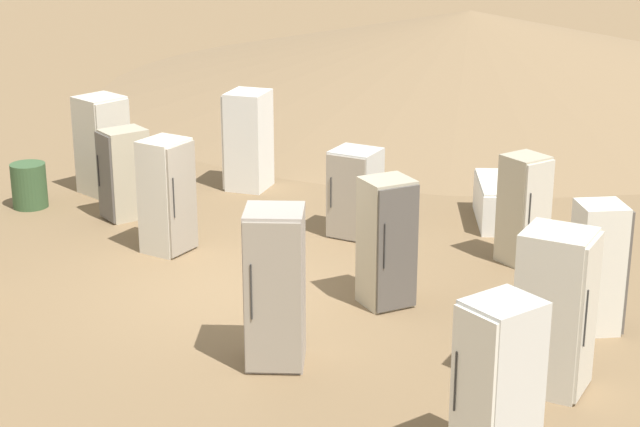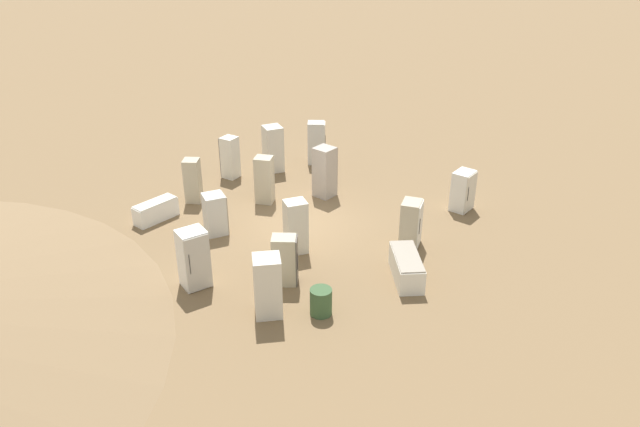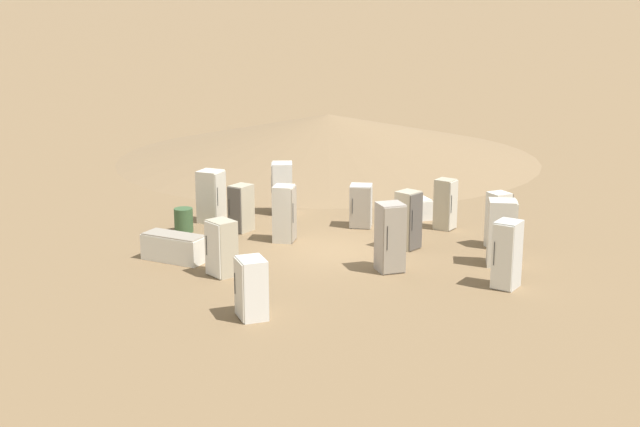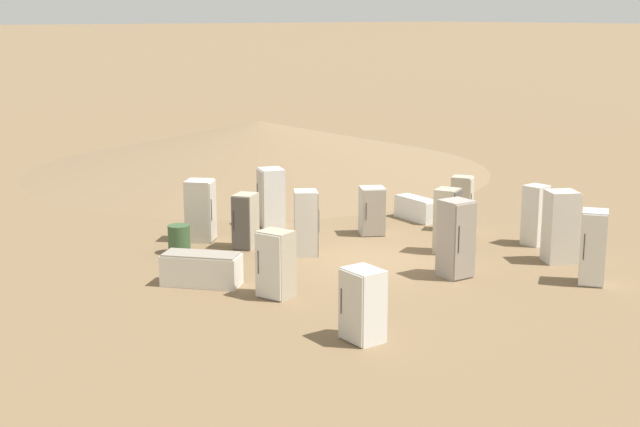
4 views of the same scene
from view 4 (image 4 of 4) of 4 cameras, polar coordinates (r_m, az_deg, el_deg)
The scene contains 18 objects.
ground_plane at distance 23.58m, azimuth 3.59°, elevation -3.05°, with size 1000.00×1000.00×0.00m, color brown.
dirt_mound at distance 37.36m, azimuth -3.95°, elevation 4.39°, with size 19.20×19.20×2.02m.
discarded_fridge_0 at distance 26.97m, azimuth 9.07°, elevation 0.63°, with size 0.80×0.79×1.65m.
discarded_fridge_1 at distance 23.95m, azimuth -0.89°, elevation -0.60°, with size 0.89×0.89×1.77m.
discarded_fridge_2 at distance 17.76m, azimuth 2.75°, elevation -5.88°, with size 0.80×0.67×1.48m.
discarded_fridge_3 at distance 26.26m, azimuth 3.36°, elevation 0.17°, with size 0.95×0.95×1.41m.
discarded_fridge_4 at distance 22.36m, azimuth 17.08°, elevation -2.09°, with size 0.89×0.93×1.80m.
discarded_fridge_5 at distance 27.19m, azimuth -3.15°, elevation 1.02°, with size 0.96×0.93×1.80m.
discarded_fridge_6 at distance 25.66m, azimuth -7.66°, elevation 0.19°, with size 1.04×1.04×1.77m.
discarded_fridge_7 at distance 20.45m, azimuth -2.86°, elevation -3.25°, with size 0.88×0.81×1.56m.
discarded_fridge_8 at distance 24.40m, azimuth 8.15°, elevation -0.47°, with size 0.81×0.81×1.77m.
discarded_fridge_9 at distance 28.31m, azimuth 6.19°, elevation 0.31°, with size 1.62×0.67×0.71m.
discarded_fridge_10 at distance 21.59m, azimuth -7.60°, elevation -3.55°, with size 1.91×1.77×0.79m.
discarded_fridge_11 at distance 24.78m, azimuth -4.80°, elevation -0.48°, with size 0.86×0.91×1.52m.
discarded_fridge_12 at distance 25.75m, azimuth 13.64°, elevation -0.10°, with size 0.61×0.66×1.70m.
discarded_fridge_13 at distance 24.07m, azimuth 15.16°, elevation -0.82°, with size 0.99×1.02×1.90m.
discarded_fridge_14 at distance 22.18m, azimuth 8.70°, elevation -1.61°, with size 0.76×0.73×1.94m.
rusty_barrel at distance 24.52m, azimuth -9.00°, elevation -1.63°, with size 0.60×0.60×0.78m.
Camera 4 is at (17.00, -15.04, 6.39)m, focal length 50.00 mm.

